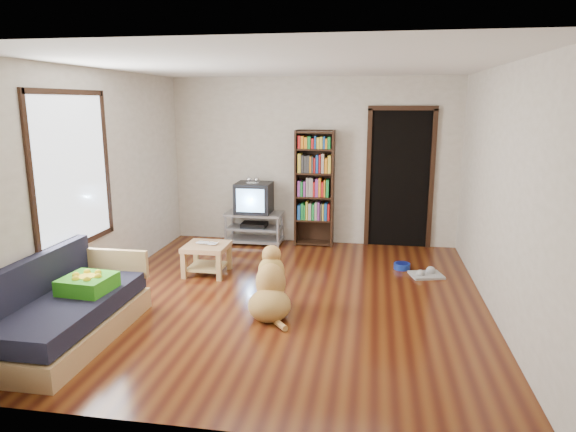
% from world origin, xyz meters
% --- Properties ---
extents(ground, '(5.00, 5.00, 0.00)m').
position_xyz_m(ground, '(0.00, 0.00, 0.00)').
color(ground, '#5D2B0F').
rests_on(ground, ground).
extents(ceiling, '(5.00, 5.00, 0.00)m').
position_xyz_m(ceiling, '(0.00, 0.00, 2.60)').
color(ceiling, white).
rests_on(ceiling, ground).
extents(wall_back, '(4.50, 0.00, 4.50)m').
position_xyz_m(wall_back, '(0.00, 2.50, 1.30)').
color(wall_back, beige).
rests_on(wall_back, ground).
extents(wall_front, '(4.50, 0.00, 4.50)m').
position_xyz_m(wall_front, '(0.00, -2.50, 1.30)').
color(wall_front, beige).
rests_on(wall_front, ground).
extents(wall_left, '(0.00, 5.00, 5.00)m').
position_xyz_m(wall_left, '(-2.25, 0.00, 1.30)').
color(wall_left, beige).
rests_on(wall_left, ground).
extents(wall_right, '(0.00, 5.00, 5.00)m').
position_xyz_m(wall_right, '(2.25, 0.00, 1.30)').
color(wall_right, beige).
rests_on(wall_right, ground).
extents(green_cushion, '(0.48, 0.48, 0.15)m').
position_xyz_m(green_cushion, '(-1.75, -1.19, 0.49)').
color(green_cushion, green).
rests_on(green_cushion, sofa).
extents(laptop, '(0.32, 0.23, 0.02)m').
position_xyz_m(laptop, '(-1.17, 0.64, 0.41)').
color(laptop, silver).
rests_on(laptop, coffee_table).
extents(dog_bowl, '(0.22, 0.22, 0.08)m').
position_xyz_m(dog_bowl, '(1.38, 1.30, 0.04)').
color(dog_bowl, navy).
rests_on(dog_bowl, ground).
extents(grey_rag, '(0.47, 0.41, 0.03)m').
position_xyz_m(grey_rag, '(1.68, 1.05, 0.01)').
color(grey_rag, '#A0A0A0').
rests_on(grey_rag, ground).
extents(window, '(0.03, 1.46, 1.70)m').
position_xyz_m(window, '(-2.23, -0.50, 1.50)').
color(window, white).
rests_on(window, wall_left).
extents(doorway, '(1.03, 0.05, 2.19)m').
position_xyz_m(doorway, '(1.35, 2.48, 1.12)').
color(doorway, black).
rests_on(doorway, wall_back).
extents(tv_stand, '(0.90, 0.45, 0.50)m').
position_xyz_m(tv_stand, '(-0.90, 2.25, 0.27)').
color(tv_stand, '#99999E').
rests_on(tv_stand, ground).
extents(crt_tv, '(0.55, 0.52, 0.58)m').
position_xyz_m(crt_tv, '(-0.90, 2.27, 0.74)').
color(crt_tv, black).
rests_on(crt_tv, tv_stand).
extents(bookshelf, '(0.60, 0.30, 1.80)m').
position_xyz_m(bookshelf, '(0.05, 2.34, 1.00)').
color(bookshelf, black).
rests_on(bookshelf, ground).
extents(sofa, '(0.80, 1.80, 0.80)m').
position_xyz_m(sofa, '(-1.87, -1.38, 0.26)').
color(sofa, tan).
rests_on(sofa, ground).
extents(coffee_table, '(0.55, 0.55, 0.40)m').
position_xyz_m(coffee_table, '(-1.17, 0.67, 0.28)').
color(coffee_table, tan).
rests_on(coffee_table, ground).
extents(dog, '(0.51, 0.85, 0.73)m').
position_xyz_m(dog, '(-0.09, -0.46, 0.27)').
color(dog, '#B68046').
rests_on(dog, ground).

